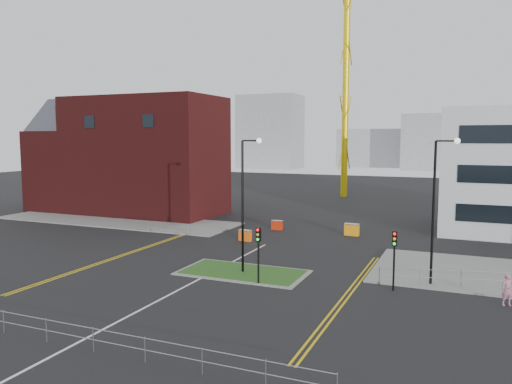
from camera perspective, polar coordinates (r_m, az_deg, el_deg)
ground at (r=28.79m, az=-12.07°, el=-12.53°), size 200.00×200.00×0.00m
pavement_left at (r=57.65m, az=-15.79°, el=-3.14°), size 28.00×8.00×0.12m
island_kerb at (r=34.47m, az=-1.52°, el=-9.18°), size 8.60×4.60×0.08m
grass_island at (r=34.46m, az=-1.52°, el=-9.15°), size 8.00×4.00×0.12m
brick_building at (r=63.51m, az=-14.67°, el=3.89°), size 24.20×10.07×14.24m
tower_crane at (r=82.33m, az=14.48°, el=19.01°), size 49.86×19.88×40.31m
streetlamp_island at (r=33.36m, az=-1.21°, el=-0.29°), size 1.46×0.36×9.18m
streetlamp_right_near at (r=32.47m, az=20.03°, el=-0.84°), size 1.46×0.36×9.18m
traffic_light_island at (r=31.29m, az=0.27°, el=-6.00°), size 0.28×0.33×3.65m
traffic_light_right at (r=31.15m, az=15.53°, el=-6.29°), size 0.28×0.33×3.65m
railing_front at (r=24.18m, az=-20.58°, el=-14.53°), size 24.05×0.05×1.10m
railing_left at (r=49.08m, az=-10.52°, el=-3.80°), size 6.05×0.05×1.10m
centre_line at (r=30.36m, az=-9.86°, el=-11.49°), size 0.15×30.00×0.01m
yellow_left_a at (r=41.70m, az=-14.31°, el=-6.71°), size 0.12×24.00×0.01m
yellow_left_b at (r=41.53m, az=-13.98°, el=-6.75°), size 0.12×24.00×0.01m
yellow_right_a at (r=30.34m, az=10.10°, el=-11.50°), size 0.12×20.00×0.01m
yellow_right_b at (r=30.28m, az=10.67°, el=-11.55°), size 0.12×20.00×0.01m
skyline_a at (r=152.80m, az=1.64°, el=6.87°), size 18.00×12.00×22.00m
skyline_b at (r=152.33m, az=20.96°, el=5.34°), size 24.00×12.00×16.00m
skyline_d at (r=163.99m, az=14.76°, el=4.88°), size 30.00×12.00×12.00m
pedestrian at (r=31.10m, az=26.81°, el=-9.93°), size 0.76×0.62×1.79m
barrier_left at (r=50.12m, az=2.43°, el=-3.75°), size 1.17×0.48×0.97m
barrier_mid at (r=44.74m, az=-1.25°, el=-4.93°), size 1.25×0.61×1.01m
barrier_right at (r=48.02m, az=10.89°, el=-4.18°), size 1.40×0.56×1.15m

